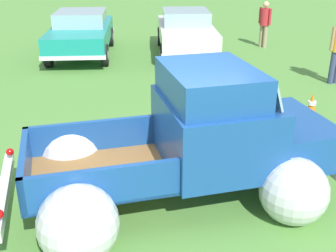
{
  "coord_description": "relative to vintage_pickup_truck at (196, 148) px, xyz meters",
  "views": [
    {
      "loc": [
        -0.28,
        -5.2,
        3.4
      ],
      "look_at": [
        0.0,
        0.62,
        0.87
      ],
      "focal_mm": 44.58,
      "sensor_mm": 36.0,
      "label": 1
    }
  ],
  "objects": [
    {
      "name": "lane_cone_0",
      "position": [
        2.69,
        2.63,
        -0.45
      ],
      "size": [
        0.36,
        0.36,
        0.63
      ],
      "color": "black",
      "rests_on": "ground"
    },
    {
      "name": "ground_plane",
      "position": [
        -0.38,
        -0.08,
        -0.76
      ],
      "size": [
        80.0,
        80.0,
        0.0
      ],
      "primitive_type": "plane",
      "color": "#548C3D"
    },
    {
      "name": "show_car_0",
      "position": [
        -2.86,
        8.69,
        0.03
      ],
      "size": [
        1.97,
        4.4,
        1.43
      ],
      "rotation": [
        0.0,
        0.0,
        -1.55
      ],
      "color": "black",
      "rests_on": "ground"
    },
    {
      "name": "show_car_1",
      "position": [
        0.6,
        8.74,
        0.02
      ],
      "size": [
        1.83,
        4.25,
        1.43
      ],
      "rotation": [
        0.0,
        0.0,
        -1.57
      ],
      "color": "black",
      "rests_on": "ground"
    },
    {
      "name": "vintage_pickup_truck",
      "position": [
        0.0,
        0.0,
        0.0
      ],
      "size": [
        4.91,
        3.49,
        1.96
      ],
      "rotation": [
        0.0,
        0.0,
        0.21
      ],
      "color": "black",
      "rests_on": "ground"
    },
    {
      "name": "lane_cone_1",
      "position": [
        1.08,
        2.88,
        -0.45
      ],
      "size": [
        0.36,
        0.36,
        0.63
      ],
      "color": "black",
      "rests_on": "ground"
    },
    {
      "name": "spectator_1",
      "position": [
        3.49,
        9.59,
        0.15
      ],
      "size": [
        0.47,
        0.48,
        1.61
      ],
      "rotation": [
        0.0,
        0.0,
        3.76
      ],
      "color": "gray",
      "rests_on": "ground"
    }
  ]
}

